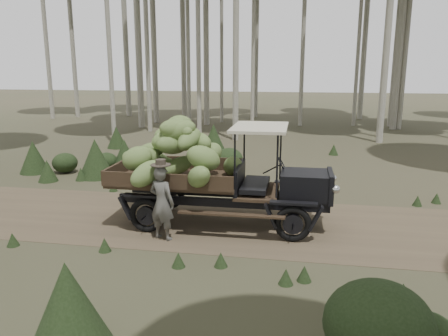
{
  "coord_description": "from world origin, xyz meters",
  "views": [
    {
      "loc": [
        1.87,
        -10.18,
        3.78
      ],
      "look_at": [
        0.1,
        -0.11,
        1.42
      ],
      "focal_mm": 35.0,
      "sensor_mm": 36.0,
      "label": 1
    }
  ],
  "objects": [
    {
      "name": "banana_truck",
      "position": [
        -0.51,
        -0.15,
        1.54
      ],
      "size": [
        5.71,
        2.7,
        2.7
      ],
      "rotation": [
        0.0,
        0.0,
        0.0
      ],
      "color": "black",
      "rests_on": "ground"
    },
    {
      "name": "ground",
      "position": [
        0.0,
        0.0,
        0.0
      ],
      "size": [
        120.0,
        120.0,
        0.0
      ],
      "primitive_type": "plane",
      "color": "#473D2B",
      "rests_on": "ground"
    },
    {
      "name": "dirt_track",
      "position": [
        0.0,
        0.0,
        0.0
      ],
      "size": [
        70.0,
        4.0,
        0.01
      ],
      "primitive_type": "cube",
      "color": "brown",
      "rests_on": "ground"
    },
    {
      "name": "undergrowth",
      "position": [
        -1.73,
        -0.53,
        0.53
      ],
      "size": [
        21.57,
        23.52,
        1.37
      ],
      "color": "#233319",
      "rests_on": "ground"
    },
    {
      "name": "farmer",
      "position": [
        -1.09,
        -1.32,
        0.87
      ],
      "size": [
        0.71,
        0.58,
        1.84
      ],
      "rotation": [
        0.0,
        0.0,
        2.82
      ],
      "color": "#4F4D48",
      "rests_on": "ground"
    }
  ]
}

